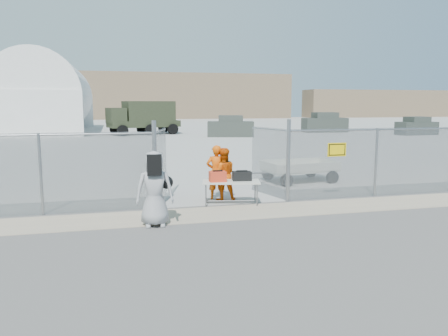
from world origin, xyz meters
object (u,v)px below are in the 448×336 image
object	(u,v)px
folding_table	(231,193)
utility_trailer	(300,171)
security_worker_right	(223,174)
security_worker_left	(216,172)
visitor	(155,189)

from	to	relation	value
folding_table	utility_trailer	distance (m)	4.70
security_worker_right	utility_trailer	size ratio (longest dim) A/B	0.46
folding_table	utility_trailer	bearing A→B (deg)	53.22
security_worker_left	security_worker_right	size ratio (longest dim) A/B	1.05
security_worker_left	utility_trailer	distance (m)	4.45
security_worker_left	utility_trailer	bearing A→B (deg)	-135.19
folding_table	security_worker_right	bearing A→B (deg)	109.55
folding_table	utility_trailer	xyz separation A→B (m)	(3.53, 3.09, 0.07)
folding_table	security_worker_left	distance (m)	0.98
security_worker_left	visitor	world-z (taller)	visitor
security_worker_right	visitor	bearing A→B (deg)	51.19
security_worker_right	security_worker_left	bearing A→B (deg)	-38.13
folding_table	security_worker_left	xyz separation A→B (m)	(-0.26, 0.80, 0.50)
security_worker_left	security_worker_right	bearing A→B (deg)	150.38
security_worker_right	utility_trailer	world-z (taller)	security_worker_right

